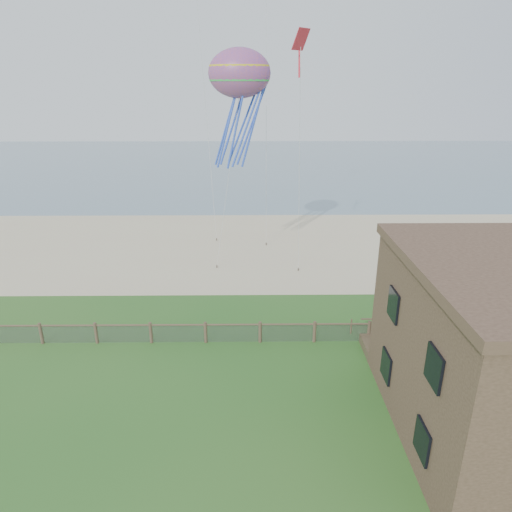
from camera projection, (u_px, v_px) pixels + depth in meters
name	position (u px, v px, depth m)	size (l,w,h in m)	color
ground	(263.00, 416.00, 19.68)	(160.00, 160.00, 0.00)	#265C1F
sand_beach	(257.00, 246.00, 40.24)	(72.00, 20.00, 0.02)	#C6B18F
ocean	(254.00, 164.00, 81.38)	(160.00, 68.00, 0.02)	slate
chainlink_fence	(260.00, 333.00, 25.09)	(36.20, 0.20, 1.25)	#493C29
motel_deck	(503.00, 346.00, 24.40)	(15.00, 2.00, 0.50)	brown
picnic_table	(388.00, 345.00, 24.29)	(1.79, 1.35, 0.75)	brown
octopus_kite	(240.00, 107.00, 28.37)	(3.68, 2.60, 7.58)	orange
kite_red	(301.00, 49.00, 25.73)	(1.23, 0.70, 2.27)	red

